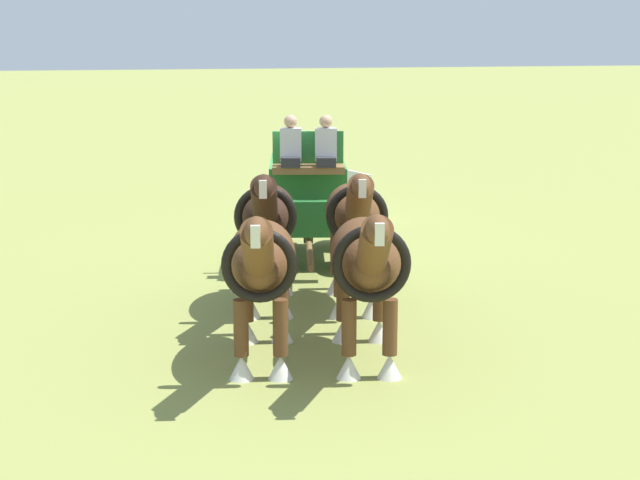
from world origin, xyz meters
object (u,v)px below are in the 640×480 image
at_px(draft_horse_rear_near, 354,219).
at_px(draft_horse_lead_off, 262,263).
at_px(draft_horse_rear_off, 267,220).
at_px(draft_horse_lead_near, 367,261).
at_px(show_wagon, 307,194).

xyz_separation_m(draft_horse_rear_near, draft_horse_lead_off, (2.22, -1.88, -0.08)).
distance_m(draft_horse_rear_off, draft_horse_lead_off, 2.60).
distance_m(draft_horse_lead_near, draft_horse_lead_off, 1.30).
xyz_separation_m(show_wagon, draft_horse_lead_near, (6.00, -0.80, 0.09)).
height_order(draft_horse_rear_near, draft_horse_lead_off, draft_horse_rear_near).
bearing_deg(draft_horse_lead_near, draft_horse_rear_near, 166.21).
relative_size(draft_horse_rear_near, draft_horse_rear_off, 1.02).
bearing_deg(show_wagon, draft_horse_rear_off, -24.55).
relative_size(draft_horse_rear_off, draft_horse_lead_off, 0.94).
bearing_deg(draft_horse_lead_near, draft_horse_lead_off, -103.43).
height_order(draft_horse_rear_off, draft_horse_lead_off, draft_horse_rear_off).
relative_size(show_wagon, draft_horse_lead_off, 1.76).
relative_size(draft_horse_rear_near, draft_horse_lead_off, 0.96).
distance_m(show_wagon, draft_horse_lead_off, 6.06).
bearing_deg(draft_horse_rear_off, draft_horse_lead_near, 12.82).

